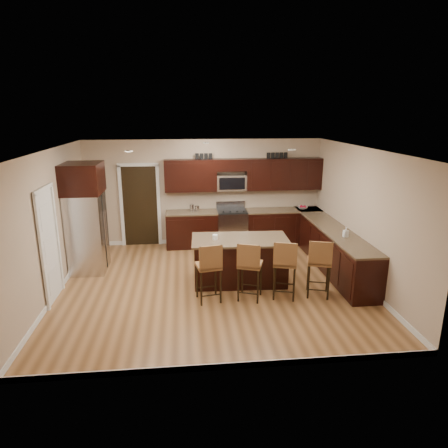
{
  "coord_description": "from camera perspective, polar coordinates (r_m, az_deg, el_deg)",
  "views": [
    {
      "loc": [
        -0.55,
        -7.38,
        3.38
      ],
      "look_at": [
        0.26,
        0.4,
        1.16
      ],
      "focal_mm": 32.0,
      "sensor_mm": 36.0,
      "label": 1
    }
  ],
  "objects": [
    {
      "name": "stool_mid",
      "position": [
        7.27,
        3.67,
        -5.8
      ],
      "size": [
        0.53,
        0.53,
        1.12
      ],
      "rotation": [
        0.0,
        0.0,
        -0.34
      ],
      "color": "olive",
      "rests_on": "floor"
    },
    {
      "name": "wall_right",
      "position": [
        8.43,
        19.14,
        1.05
      ],
      "size": [
        0.0,
        5.5,
        5.5
      ],
      "primitive_type": "plane",
      "rotation": [
        1.57,
        0.0,
        -1.57
      ],
      "color": "tan",
      "rests_on": "floor"
    },
    {
      "name": "floor",
      "position": [
        8.13,
        -1.57,
        -8.69
      ],
      "size": [
        6.0,
        6.0,
        0.0
      ],
      "primitive_type": "plane",
      "color": "#98683C",
      "rests_on": "ground"
    },
    {
      "name": "stool_extra",
      "position": [
        7.59,
        13.49,
        -5.24
      ],
      "size": [
        0.52,
        0.52,
        1.13
      ],
      "rotation": [
        0.0,
        0.0,
        -0.28
      ],
      "color": "olive",
      "rests_on": "floor"
    },
    {
      "name": "wall_left",
      "position": [
        8.03,
        -23.51,
        -0.1
      ],
      "size": [
        0.0,
        5.5,
        5.5
      ],
      "primitive_type": "plane",
      "rotation": [
        1.57,
        0.0,
        1.57
      ],
      "color": "tan",
      "rests_on": "floor"
    },
    {
      "name": "fruit_bowl",
      "position": [
        10.58,
        11.17,
        2.3
      ],
      "size": [
        0.33,
        0.33,
        0.06
      ],
      "primitive_type": "imported",
      "rotation": [
        0.0,
        0.0,
        -0.31
      ],
      "color": "silver",
      "rests_on": "base_cabinets"
    },
    {
      "name": "pantry_door",
      "position": [
        7.85,
        -23.73,
        -3.02
      ],
      "size": [
        0.03,
        0.8,
        2.04
      ],
      "primitive_type": "cube",
      "color": "white",
      "rests_on": "floor"
    },
    {
      "name": "doorway",
      "position": [
        10.44,
        -11.87,
        2.52
      ],
      "size": [
        0.85,
        0.03,
        2.06
      ],
      "primitive_type": "cube",
      "color": "black",
      "rests_on": "floor"
    },
    {
      "name": "island",
      "position": [
        8.14,
        2.28,
        -5.39
      ],
      "size": [
        1.96,
        1.1,
        0.92
      ],
      "rotation": [
        0.0,
        0.0,
        -0.05
      ],
      "color": "black",
      "rests_on": "floor"
    },
    {
      "name": "letter_decor",
      "position": [
        10.12,
        2.34,
        9.71
      ],
      "size": [
        2.2,
        0.03,
        0.15
      ],
      "primitive_type": null,
      "color": "black",
      "rests_on": "upper_cabinets"
    },
    {
      "name": "stool_right",
      "position": [
        7.4,
        8.71,
        -5.52
      ],
      "size": [
        0.52,
        0.52,
        1.13
      ],
      "rotation": [
        0.0,
        0.0,
        -0.28
      ],
      "color": "olive",
      "rests_on": "floor"
    },
    {
      "name": "base_cabinets",
      "position": [
        9.61,
        9.12,
        -2.02
      ],
      "size": [
        4.02,
        3.96,
        0.92
      ],
      "color": "black",
      "rests_on": "floor"
    },
    {
      "name": "island_jar",
      "position": [
        7.9,
        -1.27,
        -1.88
      ],
      "size": [
        0.1,
        0.1,
        0.1
      ],
      "primitive_type": "cylinder",
      "color": "white",
      "rests_on": "island"
    },
    {
      "name": "upper_cabinets",
      "position": [
        10.2,
        3.11,
        7.17
      ],
      "size": [
        4.0,
        0.33,
        0.8
      ],
      "color": "black",
      "rests_on": "wall_back"
    },
    {
      "name": "refrigerator",
      "position": [
        8.97,
        -19.12,
        0.98
      ],
      "size": [
        0.79,
        0.92,
        2.35
      ],
      "color": "silver",
      "rests_on": "floor"
    },
    {
      "name": "soap_bottle",
      "position": [
        8.42,
        17.0,
        -1.11
      ],
      "size": [
        0.09,
        0.1,
        0.2
      ],
      "primitive_type": "imported",
      "rotation": [
        0.0,
        0.0,
        0.04
      ],
      "color": "#B2B2B2",
      "rests_on": "base_cabinets"
    },
    {
      "name": "wall_back",
      "position": [
        10.34,
        -2.81,
        4.53
      ],
      "size": [
        6.0,
        0.0,
        6.0
      ],
      "primitive_type": "plane",
      "rotation": [
        1.57,
        0.0,
        0.0
      ],
      "color": "tan",
      "rests_on": "floor"
    },
    {
      "name": "stool_left",
      "position": [
        7.19,
        -2.12,
        -6.02
      ],
      "size": [
        0.49,
        0.49,
        1.12
      ],
      "rotation": [
        0.0,
        0.0,
        0.18
      ],
      "color": "olive",
      "rests_on": "floor"
    },
    {
      "name": "ceiling",
      "position": [
        7.43,
        -1.73,
        10.62
      ],
      "size": [
        6.0,
        6.0,
        0.0
      ],
      "primitive_type": "plane",
      "rotation": [
        3.14,
        0.0,
        0.0
      ],
      "color": "silver",
      "rests_on": "wall_back"
    },
    {
      "name": "range",
      "position": [
        10.32,
        1.13,
        -0.5
      ],
      "size": [
        0.76,
        0.64,
        1.11
      ],
      "color": "silver",
      "rests_on": "floor"
    },
    {
      "name": "microwave",
      "position": [
        10.21,
        1.05,
        5.94
      ],
      "size": [
        0.76,
        0.31,
        0.4
      ],
      "primitive_type": "cube",
      "color": "silver",
      "rests_on": "upper_cabinets"
    },
    {
      "name": "floor_mat",
      "position": [
        9.93,
        -0.18,
        -3.98
      ],
      "size": [
        0.9,
        0.68,
        0.01
      ],
      "primitive_type": "cube",
      "rotation": [
        0.0,
        0.0,
        0.17
      ],
      "color": "brown",
      "rests_on": "floor"
    },
    {
      "name": "canister_tall",
      "position": [
        10.11,
        -4.62,
        2.29
      ],
      "size": [
        0.12,
        0.12,
        0.19
      ],
      "primitive_type": "cylinder",
      "color": "silver",
      "rests_on": "base_cabinets"
    },
    {
      "name": "canister_short",
      "position": [
        10.12,
        -3.86,
        2.21
      ],
      "size": [
        0.11,
        0.11,
        0.15
      ],
      "primitive_type": "cylinder",
      "color": "silver",
      "rests_on": "base_cabinets"
    }
  ]
}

